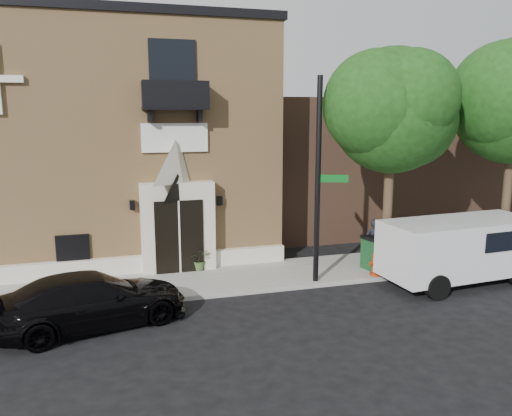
{
  "coord_description": "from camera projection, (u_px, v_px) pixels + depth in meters",
  "views": [
    {
      "loc": [
        -3.05,
        -14.69,
        5.75
      ],
      "look_at": [
        1.68,
        2.0,
        2.43
      ],
      "focal_mm": 35.0,
      "sensor_mm": 36.0,
      "label": 1
    }
  ],
  "objects": [
    {
      "name": "fire_hydrant",
      "position": [
        376.0,
        264.0,
        17.4
      ],
      "size": [
        0.5,
        0.4,
        0.87
      ],
      "color": "#A12E0B",
      "rests_on": "sidewalk"
    },
    {
      "name": "pedestrian_near",
      "position": [
        373.0,
        243.0,
        18.35
      ],
      "size": [
        0.67,
        0.45,
        1.79
      ],
      "primitive_type": "imported",
      "rotation": [
        0.0,
        0.0,
        3.18
      ],
      "color": "black",
      "rests_on": "sidewalk"
    },
    {
      "name": "dumpster",
      "position": [
        389.0,
        251.0,
        18.24
      ],
      "size": [
        2.07,
        1.45,
        1.23
      ],
      "rotation": [
        0.0,
        0.0,
        0.22
      ],
      "color": "#103A19",
      "rests_on": "sidewalk"
    },
    {
      "name": "street_sign",
      "position": [
        318.0,
        181.0,
        16.3
      ],
      "size": [
        1.02,
        1.3,
        6.77
      ],
      "rotation": [
        0.0,
        0.0,
        -0.36
      ],
      "color": "black",
      "rests_on": "sidewalk"
    },
    {
      "name": "cargo_van",
      "position": [
        465.0,
        248.0,
        16.97
      ],
      "size": [
        5.57,
        2.63,
        2.21
      ],
      "rotation": [
        0.0,
        0.0,
        0.08
      ],
      "color": "silver",
      "rests_on": "ground"
    },
    {
      "name": "sidewalk",
      "position": [
        241.0,
        278.0,
        17.45
      ],
      "size": [
        42.0,
        3.0,
        0.15
      ],
      "primitive_type": "cube",
      "color": "gray",
      "rests_on": "ground"
    },
    {
      "name": "ground",
      "position": [
        222.0,
        298.0,
        15.78
      ],
      "size": [
        120.0,
        120.0,
        0.0
      ],
      "primitive_type": "plane",
      "color": "black",
      "rests_on": "ground"
    },
    {
      "name": "street_tree_left",
      "position": [
        395.0,
        109.0,
        16.62
      ],
      "size": [
        4.97,
        4.38,
        7.77
      ],
      "color": "#38281C",
      "rests_on": "sidewalk"
    },
    {
      "name": "black_sedan",
      "position": [
        92.0,
        300.0,
        13.54
      ],
      "size": [
        5.49,
        3.31,
        1.49
      ],
      "primitive_type": "imported",
      "rotation": [
        0.0,
        0.0,
        1.82
      ],
      "color": "black",
      "rests_on": "ground"
    },
    {
      "name": "neighbour_building",
      "position": [
        404.0,
        161.0,
        26.9
      ],
      "size": [
        18.0,
        8.0,
        6.4
      ],
      "primitive_type": "cube",
      "color": "brown",
      "rests_on": "ground"
    },
    {
      "name": "planter",
      "position": [
        200.0,
        259.0,
        18.02
      ],
      "size": [
        0.79,
        0.71,
        0.79
      ],
      "primitive_type": "imported",
      "rotation": [
        0.0,
        0.0,
        -0.15
      ],
      "color": "#42622F",
      "rests_on": "sidewalk"
    },
    {
      "name": "church",
      "position": [
        115.0,
        139.0,
        21.63
      ],
      "size": [
        12.2,
        11.01,
        9.3
      ],
      "color": "tan",
      "rests_on": "ground"
    }
  ]
}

